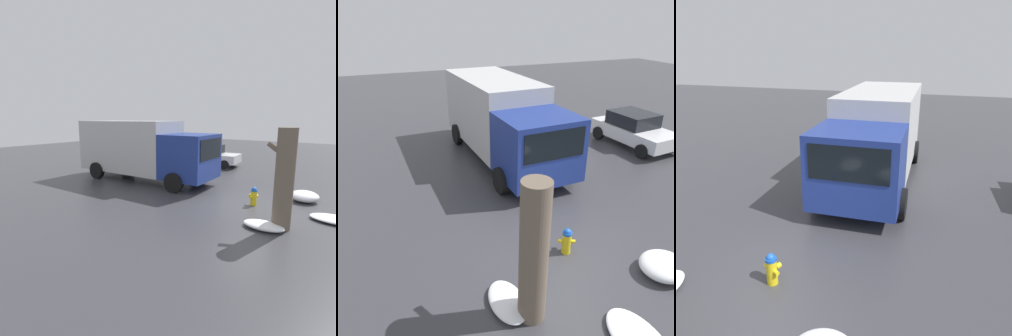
# 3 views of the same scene
# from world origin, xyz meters

# --- Properties ---
(ground_plane) EXTENTS (60.00, 60.00, 0.00)m
(ground_plane) POSITION_xyz_m (0.00, 0.00, 0.00)
(ground_plane) COLOR #38383D
(fire_hydrant) EXTENTS (0.35, 0.42, 0.71)m
(fire_hydrant) POSITION_xyz_m (0.00, -0.00, 0.36)
(fire_hydrant) COLOR yellow
(fire_hydrant) RESTS_ON ground_plane
(tree_trunk) EXTENTS (0.83, 0.54, 3.00)m
(tree_trunk) POSITION_xyz_m (-1.35, 1.65, 1.52)
(tree_trunk) COLOR #6B5B4C
(tree_trunk) RESTS_ON ground_plane
(delivery_truck) EXTENTS (7.64, 2.92, 3.12)m
(delivery_truck) POSITION_xyz_m (6.26, -0.80, 1.69)
(delivery_truck) COLOR navy
(delivery_truck) RESTS_ON ground_plane
(parked_car) EXTENTS (3.96, 2.22, 1.46)m
(parked_car) POSITION_xyz_m (5.30, -6.82, 0.74)
(parked_car) COLOR silver
(parked_car) RESTS_ON ground_plane
(snow_pile_by_hydrant) EXTENTS (1.05, 1.11, 0.42)m
(snow_pile_by_hydrant) POSITION_xyz_m (-1.49, -1.67, 0.21)
(snow_pile_by_hydrant) COLOR white
(snow_pile_by_hydrant) RESTS_ON ground_plane
(snow_pile_curbside) EXTENTS (1.20, 0.72, 0.21)m
(snow_pile_curbside) POSITION_xyz_m (-0.96, 2.00, 0.10)
(snow_pile_curbside) COLOR white
(snow_pile_curbside) RESTS_ON ground_plane
(snow_pile_by_tree) EXTENTS (1.50, 0.88, 0.17)m
(snow_pile_by_tree) POSITION_xyz_m (-2.68, 0.13, 0.09)
(snow_pile_by_tree) COLOR white
(snow_pile_by_tree) RESTS_ON ground_plane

